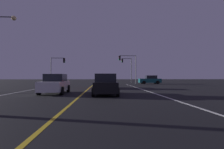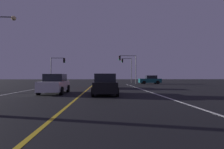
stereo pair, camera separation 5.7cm
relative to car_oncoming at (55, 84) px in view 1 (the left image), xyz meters
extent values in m
cube|color=silver|center=(8.67, -1.86, -0.82)|extent=(0.16, 41.07, 0.01)
cube|color=gold|center=(2.43, -1.86, -0.82)|extent=(0.16, 41.07, 0.01)
cylinder|color=black|center=(0.90, -1.41, -0.48)|extent=(0.22, 0.68, 0.68)
cylinder|color=black|center=(-0.90, -1.41, -0.48)|extent=(0.22, 0.68, 0.68)
cylinder|color=black|center=(0.90, 1.29, -0.48)|extent=(0.22, 0.68, 0.68)
cylinder|color=black|center=(-0.90, 1.29, -0.48)|extent=(0.22, 0.68, 0.68)
cube|color=silver|center=(0.00, -0.06, -0.16)|extent=(1.80, 4.30, 0.80)
cube|color=black|center=(0.00, 0.19, 0.56)|extent=(1.60, 2.10, 0.64)
cube|color=red|center=(0.60, 2.04, -0.06)|extent=(0.24, 0.08, 0.16)
cube|color=red|center=(-0.60, 2.04, -0.06)|extent=(0.24, 0.08, 0.16)
cylinder|color=black|center=(12.21, 18.93, -0.48)|extent=(0.68, 0.22, 0.68)
cylinder|color=black|center=(12.21, 20.73, -0.48)|extent=(0.68, 0.22, 0.68)
cylinder|color=black|center=(14.91, 18.93, -0.48)|extent=(0.68, 0.22, 0.68)
cylinder|color=black|center=(14.91, 20.73, -0.48)|extent=(0.68, 0.22, 0.68)
cube|color=#145156|center=(13.56, 19.83, -0.16)|extent=(4.30, 1.80, 0.80)
cube|color=black|center=(13.81, 19.83, 0.56)|extent=(2.10, 1.60, 0.64)
cube|color=red|center=(15.66, 19.23, -0.06)|extent=(0.08, 0.24, 0.16)
cube|color=red|center=(15.66, 20.43, -0.06)|extent=(0.08, 0.24, 0.16)
cylinder|color=black|center=(3.46, 8.30, -0.48)|extent=(0.22, 0.68, 0.68)
cylinder|color=black|center=(5.26, 8.30, -0.48)|extent=(0.22, 0.68, 0.68)
cylinder|color=black|center=(3.46, 5.60, -0.48)|extent=(0.22, 0.68, 0.68)
cylinder|color=black|center=(5.26, 5.60, -0.48)|extent=(0.22, 0.68, 0.68)
cube|color=maroon|center=(4.36, 6.95, -0.16)|extent=(1.80, 4.30, 0.80)
cube|color=black|center=(4.36, 6.70, 0.56)|extent=(1.60, 2.10, 0.64)
cube|color=red|center=(3.76, 4.85, -0.06)|extent=(0.24, 0.08, 0.16)
cube|color=red|center=(4.96, 4.85, -0.06)|extent=(0.24, 0.08, 0.16)
cylinder|color=black|center=(3.45, -0.02, -0.48)|extent=(0.22, 0.68, 0.68)
cylinder|color=black|center=(5.25, -0.02, -0.48)|extent=(0.22, 0.68, 0.68)
cylinder|color=black|center=(3.45, -2.72, -0.48)|extent=(0.22, 0.68, 0.68)
cylinder|color=black|center=(5.25, -2.72, -0.48)|extent=(0.22, 0.68, 0.68)
cube|color=black|center=(4.35, -1.37, -0.16)|extent=(1.80, 4.30, 0.80)
cube|color=black|center=(4.35, -1.62, 0.56)|extent=(1.60, 2.10, 0.64)
cube|color=red|center=(3.75, -3.47, -0.06)|extent=(0.24, 0.08, 0.16)
cube|color=red|center=(4.95, -3.47, -0.06)|extent=(0.24, 0.08, 0.16)
cylinder|color=#4C4C51|center=(10.62, 19.17, 1.98)|extent=(0.14, 0.14, 5.60)
cylinder|color=#4C4C51|center=(9.06, 19.17, 4.73)|extent=(3.13, 0.10, 0.10)
cube|color=black|center=(7.49, 19.17, 4.28)|extent=(0.28, 0.36, 0.90)
sphere|color=#3A0605|center=(7.33, 19.17, 4.58)|extent=(0.20, 0.20, 0.20)
sphere|color=#3C2706|center=(7.33, 19.17, 4.28)|extent=(0.20, 0.20, 0.20)
sphere|color=#19E059|center=(7.33, 19.17, 3.98)|extent=(0.20, 0.20, 0.20)
cylinder|color=#4C4C51|center=(-5.76, 19.17, 1.72)|extent=(0.14, 0.14, 5.09)
cylinder|color=#4C4C51|center=(-4.52, 19.17, 4.21)|extent=(2.47, 0.10, 0.10)
cube|color=black|center=(-3.29, 19.17, 3.76)|extent=(0.28, 0.36, 0.90)
sphere|color=#3A0605|center=(-3.13, 19.17, 4.06)|extent=(0.20, 0.20, 0.20)
sphere|color=#3C2706|center=(-3.13, 19.17, 3.76)|extent=(0.20, 0.20, 0.20)
sphere|color=#19E059|center=(-3.13, 19.17, 3.46)|extent=(0.20, 0.20, 0.20)
cylinder|color=#4C4C51|center=(10.62, 24.67, 1.98)|extent=(0.14, 0.14, 5.60)
cylinder|color=#4C4C51|center=(9.60, 24.67, 4.73)|extent=(2.04, 0.10, 0.10)
cube|color=black|center=(8.58, 24.67, 4.28)|extent=(0.28, 0.36, 0.90)
sphere|color=#3A0605|center=(8.42, 24.67, 4.58)|extent=(0.20, 0.20, 0.20)
sphere|color=#3C2706|center=(8.42, 24.67, 4.28)|extent=(0.20, 0.20, 0.20)
sphere|color=#19E059|center=(8.42, 24.67, 3.98)|extent=(0.20, 0.20, 0.20)
cylinder|color=#4C4C51|center=(-5.10, 1.17, 6.18)|extent=(2.01, 0.10, 0.10)
sphere|color=#F9D88C|center=(-4.10, 1.17, 6.08)|extent=(0.44, 0.44, 0.44)
camera|label=1|loc=(4.14, -16.04, 0.66)|focal=29.10mm
camera|label=2|loc=(4.20, -16.04, 0.66)|focal=29.10mm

